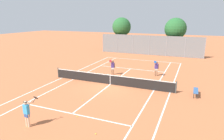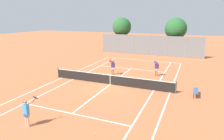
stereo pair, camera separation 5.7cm
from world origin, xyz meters
The scene contains 15 objects.
ground_plane centered at (0.00, 0.00, 0.00)m, with size 120.00×120.00×0.00m, color #BC663D.
court_line_markings centered at (0.00, 0.00, 0.00)m, with size 11.10×23.90×0.01m.
tennis_net centered at (0.00, 0.00, 0.51)m, with size 12.00×0.10×1.07m.
player_near_side centered at (-1.47, -8.72, 0.93)m, with size 0.71×0.72×1.77m.
player_far_left centered at (-1.06, 3.14, 0.93)m, with size 0.43×0.90×1.77m.
player_far_right centered at (3.45, 4.50, 0.93)m, with size 0.46×0.88×1.77m.
loose_tennis_ball_1 centered at (-0.87, 4.64, 0.03)m, with size 0.07×0.07×0.07m, color #D1DB33.
loose_tennis_ball_2 centered at (0.56, -6.66, 0.03)m, with size 0.07×0.07×0.07m, color #D1DB33.
loose_tennis_ball_3 centered at (2.54, -7.94, 0.03)m, with size 0.07×0.07×0.07m, color #D1DB33.
loose_tennis_ball_4 centered at (-0.46, -4.28, 0.03)m, with size 0.07×0.07×0.07m, color #D1DB33.
loose_tennis_ball_5 centered at (5.01, 0.55, 0.03)m, with size 0.07×0.07×0.07m, color #D1DB33.
courtside_bench centered at (7.47, 0.10, 0.41)m, with size 0.36×1.50×0.47m.
back_fence centered at (0.00, 16.53, 1.63)m, with size 17.08×0.08×3.27m.
tree_behind_left centered at (-5.40, 18.12, 4.38)m, with size 3.34×3.34×6.12m.
tree_behind_right centered at (3.75, 18.77, 4.21)m, with size 3.57×3.57×6.08m.
Camera 2 is at (7.10, -16.42, 6.18)m, focal length 32.00 mm.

